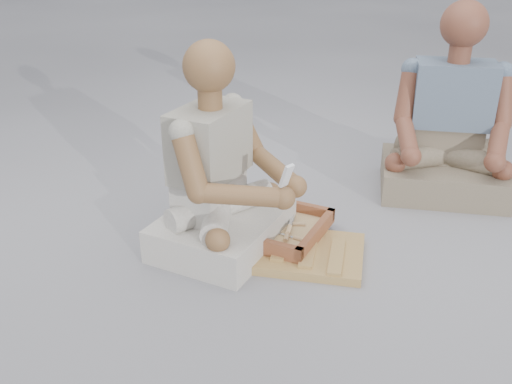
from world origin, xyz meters
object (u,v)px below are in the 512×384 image
at_px(carved_panel, 296,252).
at_px(companion, 449,133).
at_px(tool_tray, 265,225).
at_px(craftsman, 220,182).

xyz_separation_m(carved_panel, companion, (0.48, 1.00, 0.32)).
relative_size(tool_tray, craftsman, 0.59).
bearing_deg(craftsman, companion, 143.51).
height_order(carved_panel, tool_tray, tool_tray).
relative_size(craftsman, companion, 0.92).
bearing_deg(tool_tray, craftsman, -134.79).
xyz_separation_m(carved_panel, craftsman, (-0.35, -0.05, 0.30)).
distance_m(craftsman, companion, 1.34).
height_order(carved_panel, companion, companion).
bearing_deg(craftsman, carved_panel, 100.43).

